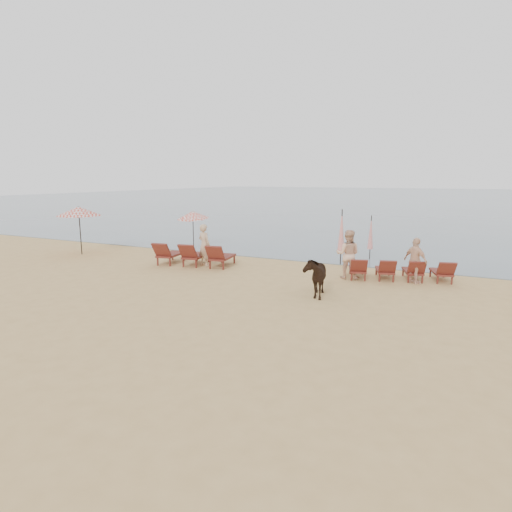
{
  "coord_description": "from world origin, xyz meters",
  "views": [
    {
      "loc": [
        6.23,
        -7.84,
        3.73
      ],
      "look_at": [
        0.0,
        5.0,
        1.1
      ],
      "focal_mm": 30.0,
      "sensor_mm": 36.0,
      "label": 1
    }
  ],
  "objects_px": {
    "lounger_cluster_right": "(400,270)",
    "umbrella_open_left_b": "(193,215)",
    "umbrella_open_left_a": "(79,211)",
    "beachgoer_left": "(204,245)",
    "beachgoer_right_a": "(348,254)",
    "umbrella_closed_right": "(371,233)",
    "cow": "(315,276)",
    "lounger_cluster_left": "(194,255)",
    "umbrella_closed_left": "(341,231)",
    "beachgoer_right_b": "(415,261)"
  },
  "relations": [
    {
      "from": "beachgoer_right_a",
      "to": "umbrella_closed_left",
      "type": "bearing_deg",
      "value": -77.69
    },
    {
      "from": "beachgoer_right_a",
      "to": "umbrella_closed_right",
      "type": "bearing_deg",
      "value": -98.45
    },
    {
      "from": "lounger_cluster_left",
      "to": "umbrella_open_left_a",
      "type": "xyz_separation_m",
      "value": [
        -6.55,
        -0.1,
        1.63
      ]
    },
    {
      "from": "lounger_cluster_right",
      "to": "beachgoer_right_b",
      "type": "xyz_separation_m",
      "value": [
        0.55,
        -0.25,
        0.43
      ]
    },
    {
      "from": "cow",
      "to": "beachgoer_right_b",
      "type": "xyz_separation_m",
      "value": [
        2.7,
        3.09,
        0.17
      ]
    },
    {
      "from": "lounger_cluster_right",
      "to": "umbrella_open_left_a",
      "type": "xyz_separation_m",
      "value": [
        -14.85,
        -1.16,
        1.72
      ]
    },
    {
      "from": "lounger_cluster_left",
      "to": "umbrella_closed_left",
      "type": "relative_size",
      "value": 1.41
    },
    {
      "from": "umbrella_closed_left",
      "to": "cow",
      "type": "distance_m",
      "value": 5.23
    },
    {
      "from": "umbrella_open_left_b",
      "to": "beachgoer_right_b",
      "type": "relative_size",
      "value": 1.26
    },
    {
      "from": "lounger_cluster_left",
      "to": "umbrella_open_left_b",
      "type": "distance_m",
      "value": 4.67
    },
    {
      "from": "beachgoer_left",
      "to": "umbrella_open_left_a",
      "type": "bearing_deg",
      "value": 20.49
    },
    {
      "from": "umbrella_open_left_a",
      "to": "beachgoer_left",
      "type": "height_order",
      "value": "umbrella_open_left_a"
    },
    {
      "from": "lounger_cluster_left",
      "to": "umbrella_closed_left",
      "type": "height_order",
      "value": "umbrella_closed_left"
    },
    {
      "from": "umbrella_open_left_a",
      "to": "beachgoer_right_a",
      "type": "bearing_deg",
      "value": -13.96
    },
    {
      "from": "umbrella_closed_right",
      "to": "cow",
      "type": "distance_m",
      "value": 6.99
    },
    {
      "from": "umbrella_closed_left",
      "to": "beachgoer_right_a",
      "type": "xyz_separation_m",
      "value": [
        0.87,
        -2.33,
        -0.56
      ]
    },
    {
      "from": "lounger_cluster_right",
      "to": "cow",
      "type": "distance_m",
      "value": 3.99
    },
    {
      "from": "lounger_cluster_left",
      "to": "umbrella_closed_left",
      "type": "distance_m",
      "value": 6.39
    },
    {
      "from": "umbrella_closed_right",
      "to": "beachgoer_left",
      "type": "relative_size",
      "value": 1.13
    },
    {
      "from": "umbrella_closed_left",
      "to": "umbrella_open_left_b",
      "type": "bearing_deg",
      "value": 174.1
    },
    {
      "from": "lounger_cluster_left",
      "to": "umbrella_open_left_a",
      "type": "relative_size",
      "value": 1.44
    },
    {
      "from": "lounger_cluster_right",
      "to": "beachgoer_left",
      "type": "height_order",
      "value": "beachgoer_left"
    },
    {
      "from": "beachgoer_left",
      "to": "beachgoer_right_b",
      "type": "xyz_separation_m",
      "value": [
        8.41,
        0.65,
        -0.08
      ]
    },
    {
      "from": "umbrella_open_left_a",
      "to": "beachgoer_right_a",
      "type": "distance_m",
      "value": 13.12
    },
    {
      "from": "cow",
      "to": "lounger_cluster_left",
      "type": "bearing_deg",
      "value": 143.46
    },
    {
      "from": "beachgoer_left",
      "to": "beachgoer_right_a",
      "type": "height_order",
      "value": "beachgoer_right_a"
    },
    {
      "from": "lounger_cluster_left",
      "to": "umbrella_closed_left",
      "type": "xyz_separation_m",
      "value": [
        5.63,
        2.86,
        1.0
      ]
    },
    {
      "from": "umbrella_closed_left",
      "to": "beachgoer_right_a",
      "type": "relative_size",
      "value": 1.31
    },
    {
      "from": "cow",
      "to": "beachgoer_left",
      "type": "xyz_separation_m",
      "value": [
        -5.7,
        2.44,
        0.25
      ]
    },
    {
      "from": "umbrella_open_left_a",
      "to": "cow",
      "type": "bearing_deg",
      "value": -26.48
    },
    {
      "from": "lounger_cluster_right",
      "to": "beachgoer_right_a",
      "type": "xyz_separation_m",
      "value": [
        -1.81,
        -0.53,
        0.52
      ]
    },
    {
      "from": "umbrella_open_left_b",
      "to": "cow",
      "type": "xyz_separation_m",
      "value": [
        8.67,
        -5.99,
        -1.14
      ]
    },
    {
      "from": "lounger_cluster_right",
      "to": "umbrella_open_left_b",
      "type": "bearing_deg",
      "value": 150.01
    },
    {
      "from": "umbrella_open_left_b",
      "to": "umbrella_closed_right",
      "type": "xyz_separation_m",
      "value": [
        9.04,
        0.97,
        -0.54
      ]
    },
    {
      "from": "lounger_cluster_right",
      "to": "umbrella_open_left_a",
      "type": "relative_size",
      "value": 1.64
    },
    {
      "from": "lounger_cluster_right",
      "to": "beachgoer_right_b",
      "type": "relative_size",
      "value": 2.35
    },
    {
      "from": "lounger_cluster_right",
      "to": "umbrella_open_left_a",
      "type": "height_order",
      "value": "umbrella_open_left_a"
    },
    {
      "from": "beachgoer_right_a",
      "to": "lounger_cluster_left",
      "type": "bearing_deg",
      "value": -3.52
    },
    {
      "from": "umbrella_open_left_a",
      "to": "umbrella_closed_left",
      "type": "bearing_deg",
      "value": -3.07
    },
    {
      "from": "umbrella_closed_right",
      "to": "beachgoer_left",
      "type": "distance_m",
      "value": 7.58
    },
    {
      "from": "umbrella_open_left_b",
      "to": "umbrella_closed_left",
      "type": "xyz_separation_m",
      "value": [
        8.15,
        -0.84,
        -0.31
      ]
    },
    {
      "from": "umbrella_open_left_a",
      "to": "beachgoer_right_a",
      "type": "height_order",
      "value": "umbrella_open_left_a"
    },
    {
      "from": "umbrella_closed_right",
      "to": "beachgoer_right_a",
      "type": "xyz_separation_m",
      "value": [
        -0.02,
        -4.14,
        -0.34
      ]
    },
    {
      "from": "umbrella_open_left_a",
      "to": "beachgoer_right_a",
      "type": "relative_size",
      "value": 1.29
    },
    {
      "from": "lounger_cluster_left",
      "to": "umbrella_open_left_a",
      "type": "height_order",
      "value": "umbrella_open_left_a"
    },
    {
      "from": "beachgoer_right_a",
      "to": "umbrella_open_left_b",
      "type": "bearing_deg",
      "value": -27.58
    },
    {
      "from": "beachgoer_right_a",
      "to": "beachgoer_right_b",
      "type": "relative_size",
      "value": 1.11
    },
    {
      "from": "umbrella_open_left_b",
      "to": "cow",
      "type": "distance_m",
      "value": 10.59
    },
    {
      "from": "beachgoer_left",
      "to": "beachgoer_right_a",
      "type": "xyz_separation_m",
      "value": [
        6.06,
        0.38,
        0.02
      ]
    },
    {
      "from": "cow",
      "to": "beachgoer_right_a",
      "type": "xyz_separation_m",
      "value": [
        0.35,
        2.81,
        0.26
      ]
    }
  ]
}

